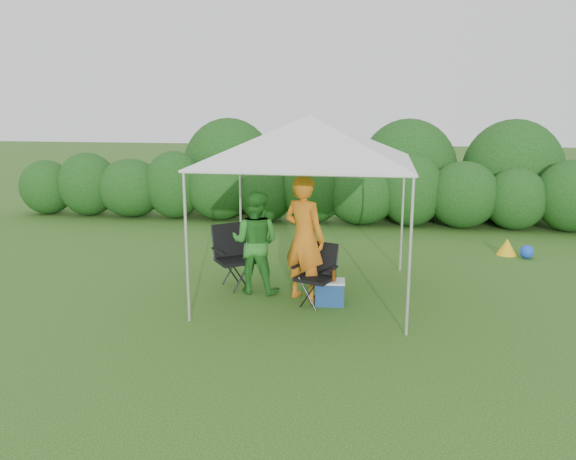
% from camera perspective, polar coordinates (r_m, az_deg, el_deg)
% --- Properties ---
extents(ground, '(70.00, 70.00, 0.00)m').
position_cam_1_polar(ground, '(8.71, 1.67, -7.40)').
color(ground, '#396620').
extents(hedge, '(17.63, 1.53, 1.80)m').
position_cam_1_polar(hedge, '(14.31, 5.42, 3.89)').
color(hedge, '#1E4F18').
rests_on(hedge, ground).
extents(canopy, '(3.10, 3.10, 2.83)m').
position_cam_1_polar(canopy, '(8.70, 2.23, 9.18)').
color(canopy, silver).
rests_on(canopy, ground).
extents(chair_right, '(0.69, 0.66, 0.93)m').
position_cam_1_polar(chair_right, '(8.58, 3.02, -4.04)').
color(chair_right, black).
rests_on(chair_right, ground).
extents(chair_left, '(0.83, 0.82, 1.05)m').
position_cam_1_polar(chair_left, '(9.38, -5.61, -2.21)').
color(chair_left, black).
rests_on(chair_left, ground).
extents(man, '(0.85, 0.75, 1.96)m').
position_cam_1_polar(man, '(8.61, 1.65, -0.84)').
color(man, orange).
rests_on(man, ground).
extents(woman, '(0.87, 0.72, 1.66)m').
position_cam_1_polar(woman, '(9.00, -3.34, -1.24)').
color(woman, '#2E822A').
rests_on(woman, ground).
extents(cooler, '(0.48, 0.36, 0.38)m').
position_cam_1_polar(cooler, '(8.62, 4.26, -6.31)').
color(cooler, navy).
rests_on(cooler, ground).
extents(bottle, '(0.06, 0.06, 0.23)m').
position_cam_1_polar(bottle, '(8.48, 4.67, -4.49)').
color(bottle, '#592D0C').
rests_on(bottle, cooler).
extents(lawn_toy, '(0.67, 0.56, 0.33)m').
position_cam_1_polar(lawn_toy, '(12.18, 21.80, -1.71)').
color(lawn_toy, yellow).
rests_on(lawn_toy, ground).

